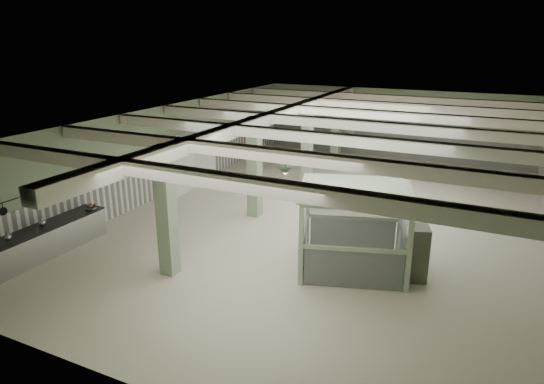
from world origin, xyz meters
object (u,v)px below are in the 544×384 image
at_px(walkin_cooler, 182,163).
at_px(filing_cabinet, 418,253).
at_px(guard_booth, 355,214).
at_px(prep_counter, 36,245).

xyz_separation_m(walkin_cooler, filing_cabinet, (10.28, -3.70, -0.45)).
relative_size(walkin_cooler, guard_booth, 0.73).
relative_size(prep_counter, filing_cabinet, 3.18).
bearing_deg(filing_cabinet, guard_booth, 167.70).
bearing_deg(guard_booth, filing_cabinet, -11.36).
bearing_deg(filing_cabinet, walkin_cooler, 141.73).
distance_m(walkin_cooler, guard_booth, 9.41).
bearing_deg(guard_booth, walkin_cooler, 138.02).
xyz_separation_m(guard_booth, filing_cabinet, (1.72, 0.19, -0.90)).
distance_m(walkin_cooler, filing_cabinet, 10.93).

